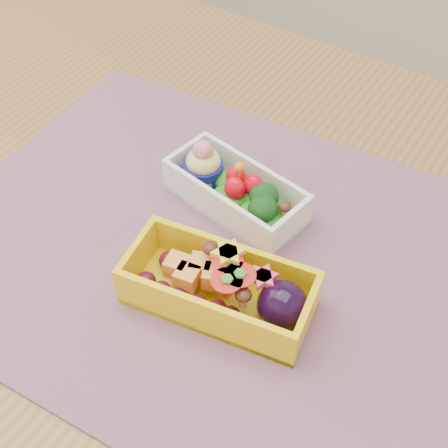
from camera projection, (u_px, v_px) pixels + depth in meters
The scene contains 4 objects.
table at pixel (218, 284), 0.70m from camera, with size 1.20×0.80×0.75m.
placemat at pixel (215, 249), 0.61m from camera, with size 0.57×0.44×0.00m, color gray.
bento_white at pixel (235, 191), 0.63m from camera, with size 0.16×0.09×0.06m.
bento_yellow at pixel (223, 288), 0.54m from camera, with size 0.19×0.11×0.06m.
Camera 1 is at (0.24, -0.35, 1.21)m, focal length 47.32 mm.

